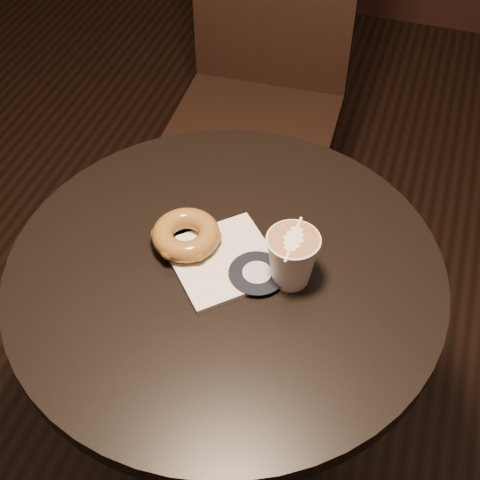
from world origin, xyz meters
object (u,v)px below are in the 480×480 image
Objects in this scene: cafe_table at (227,338)px; doughnut at (186,235)px; chair at (263,68)px; pastry_bag at (224,260)px; latte_cup at (292,259)px.

cafe_table is 6.80× the size of doughnut.
doughnut is (0.10, -0.77, 0.18)m from chair.
pastry_bag is 0.12m from latte_cup.
cafe_table is 0.27m from latte_cup.
pastry_bag is at bearing -12.35° from doughnut.
pastry_bag is 1.42× the size of doughnut.
doughnut reaches higher than pastry_bag.
chair is at bearing 109.17° from latte_cup.
cafe_table is at bearing -80.69° from chair.
chair is 6.77× the size of pastry_bag.
latte_cup reaches higher than pastry_bag.
pastry_bag is at bearing 179.89° from latte_cup.
doughnut is (-0.07, 0.01, 0.02)m from pastry_bag.
doughnut is 1.21× the size of latte_cup.
latte_cup is at bearing 3.96° from cafe_table.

